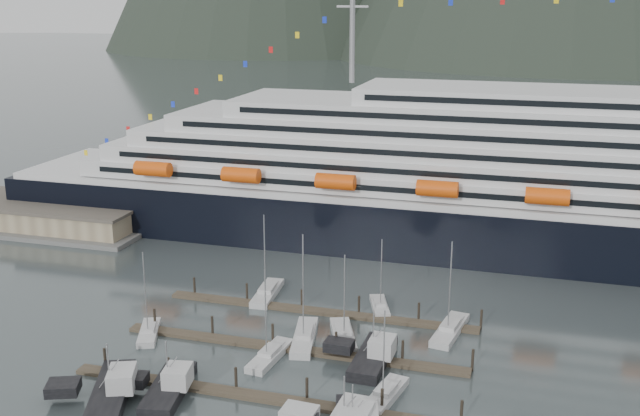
{
  "coord_description": "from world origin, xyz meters",
  "views": [
    {
      "loc": [
        24.82,
        -84.02,
        45.94
      ],
      "look_at": [
        -6.54,
        22.0,
        14.73
      ],
      "focal_mm": 42.0,
      "sensor_mm": 36.0,
      "label": 1
    }
  ],
  "objects_px": {
    "cruise_ship": "(564,191)",
    "sailboat_g": "(450,331)",
    "sailboat_f": "(380,307)",
    "sailboat_a": "(149,333)",
    "sailboat_b": "(270,356)",
    "warehouse": "(44,216)",
    "trawler_e": "(372,356)",
    "trawler_b": "(167,387)",
    "sailboat_d": "(304,338)",
    "sailboat_e": "(267,294)",
    "sailboat_c": "(343,336)",
    "trawler_a": "(109,391)",
    "sailboat_h": "(386,395)"
  },
  "relations": [
    {
      "from": "sailboat_d",
      "to": "sailboat_e",
      "type": "bearing_deg",
      "value": 26.11
    },
    {
      "from": "sailboat_g",
      "to": "sailboat_a",
      "type": "bearing_deg",
      "value": 115.98
    },
    {
      "from": "cruise_ship",
      "to": "sailboat_g",
      "type": "xyz_separation_m",
      "value": [
        -15.13,
        -40.52,
        -11.61
      ]
    },
    {
      "from": "trawler_a",
      "to": "sailboat_f",
      "type": "bearing_deg",
      "value": -57.67
    },
    {
      "from": "warehouse",
      "to": "sailboat_d",
      "type": "xyz_separation_m",
      "value": [
        67.84,
        -35.7,
        -1.8
      ]
    },
    {
      "from": "warehouse",
      "to": "sailboat_b",
      "type": "distance_m",
      "value": 77.58
    },
    {
      "from": "sailboat_d",
      "to": "sailboat_e",
      "type": "xyz_separation_m",
      "value": [
        -10.55,
        13.69,
        -0.01
      ]
    },
    {
      "from": "sailboat_e",
      "to": "trawler_b",
      "type": "xyz_separation_m",
      "value": [
        -0.78,
        -32.19,
        0.53
      ]
    },
    {
      "from": "sailboat_d",
      "to": "sailboat_h",
      "type": "height_order",
      "value": "sailboat_d"
    },
    {
      "from": "trawler_b",
      "to": "sailboat_c",
      "type": "bearing_deg",
      "value": -48.86
    },
    {
      "from": "warehouse",
      "to": "sailboat_g",
      "type": "bearing_deg",
      "value": -17.61
    },
    {
      "from": "cruise_ship",
      "to": "sailboat_d",
      "type": "relative_size",
      "value": 12.8
    },
    {
      "from": "sailboat_h",
      "to": "trawler_a",
      "type": "xyz_separation_m",
      "value": [
        -31.44,
        -9.35,
        0.56
      ]
    },
    {
      "from": "sailboat_b",
      "to": "sailboat_c",
      "type": "xyz_separation_m",
      "value": [
        7.71,
        8.61,
        0.01
      ]
    },
    {
      "from": "cruise_ship",
      "to": "trawler_e",
      "type": "relative_size",
      "value": 17.21
    },
    {
      "from": "sailboat_d",
      "to": "sailboat_f",
      "type": "bearing_deg",
      "value": -40.98
    },
    {
      "from": "sailboat_a",
      "to": "sailboat_d",
      "type": "relative_size",
      "value": 0.8
    },
    {
      "from": "cruise_ship",
      "to": "trawler_b",
      "type": "relative_size",
      "value": 17.0
    },
    {
      "from": "warehouse",
      "to": "trawler_e",
      "type": "height_order",
      "value": "trawler_e"
    },
    {
      "from": "sailboat_b",
      "to": "trawler_b",
      "type": "relative_size",
      "value": 1.08
    },
    {
      "from": "sailboat_c",
      "to": "sailboat_f",
      "type": "bearing_deg",
      "value": -34.65
    },
    {
      "from": "sailboat_c",
      "to": "sailboat_e",
      "type": "relative_size",
      "value": 0.92
    },
    {
      "from": "cruise_ship",
      "to": "sailboat_a",
      "type": "distance_m",
      "value": 77.93
    },
    {
      "from": "warehouse",
      "to": "trawler_b",
      "type": "height_order",
      "value": "trawler_b"
    },
    {
      "from": "sailboat_f",
      "to": "sailboat_g",
      "type": "height_order",
      "value": "sailboat_g"
    },
    {
      "from": "cruise_ship",
      "to": "warehouse",
      "type": "xyz_separation_m",
      "value": [
        -102.03,
        -12.94,
        -9.79
      ]
    },
    {
      "from": "sailboat_b",
      "to": "sailboat_f",
      "type": "bearing_deg",
      "value": -21.96
    },
    {
      "from": "sailboat_h",
      "to": "trawler_a",
      "type": "distance_m",
      "value": 32.8
    },
    {
      "from": "warehouse",
      "to": "sailboat_h",
      "type": "height_order",
      "value": "sailboat_h"
    },
    {
      "from": "cruise_ship",
      "to": "trawler_b",
      "type": "height_order",
      "value": "cruise_ship"
    },
    {
      "from": "sailboat_e",
      "to": "sailboat_f",
      "type": "xyz_separation_m",
      "value": [
        18.29,
        0.0,
        -0.04
      ]
    },
    {
      "from": "cruise_ship",
      "to": "sailboat_f",
      "type": "height_order",
      "value": "cruise_ship"
    },
    {
      "from": "sailboat_g",
      "to": "trawler_a",
      "type": "bearing_deg",
      "value": 137.44
    },
    {
      "from": "cruise_ship",
      "to": "sailboat_e",
      "type": "distance_m",
      "value": 57.94
    },
    {
      "from": "sailboat_c",
      "to": "sailboat_f",
      "type": "height_order",
      "value": "sailboat_c"
    },
    {
      "from": "cruise_ship",
      "to": "sailboat_g",
      "type": "relative_size",
      "value": 14.44
    },
    {
      "from": "sailboat_f",
      "to": "trawler_b",
      "type": "bearing_deg",
      "value": 130.32
    },
    {
      "from": "cruise_ship",
      "to": "sailboat_d",
      "type": "distance_m",
      "value": 60.57
    },
    {
      "from": "sailboat_b",
      "to": "sailboat_a",
      "type": "bearing_deg",
      "value": 90.02
    },
    {
      "from": "warehouse",
      "to": "trawler_e",
      "type": "relative_size",
      "value": 3.77
    },
    {
      "from": "sailboat_f",
      "to": "sailboat_c",
      "type": "bearing_deg",
      "value": 147.54
    },
    {
      "from": "sailboat_f",
      "to": "trawler_a",
      "type": "bearing_deg",
      "value": 125.21
    },
    {
      "from": "trawler_e",
      "to": "cruise_ship",
      "type": "bearing_deg",
      "value": -22.98
    },
    {
      "from": "sailboat_d",
      "to": "trawler_b",
      "type": "height_order",
      "value": "sailboat_d"
    },
    {
      "from": "sailboat_a",
      "to": "sailboat_h",
      "type": "xyz_separation_m",
      "value": [
        35.45,
        -7.39,
        -0.0
      ]
    },
    {
      "from": "sailboat_d",
      "to": "trawler_e",
      "type": "height_order",
      "value": "sailboat_d"
    },
    {
      "from": "cruise_ship",
      "to": "sailboat_b",
      "type": "height_order",
      "value": "cruise_ship"
    },
    {
      "from": "sailboat_d",
      "to": "sailboat_h",
      "type": "bearing_deg",
      "value": -142.27
    },
    {
      "from": "sailboat_c",
      "to": "trawler_a",
      "type": "height_order",
      "value": "sailboat_c"
    },
    {
      "from": "cruise_ship",
      "to": "sailboat_g",
      "type": "height_order",
      "value": "cruise_ship"
    }
  ]
}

